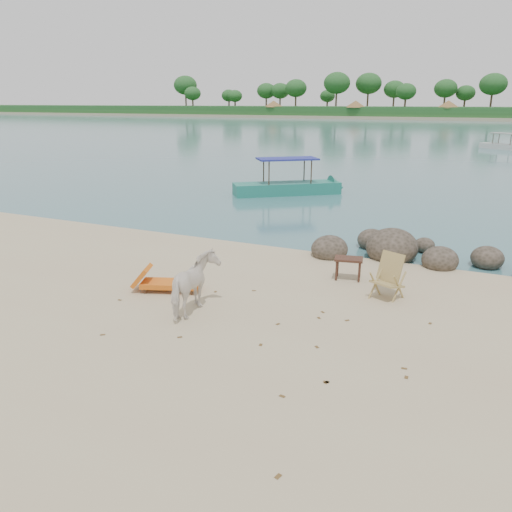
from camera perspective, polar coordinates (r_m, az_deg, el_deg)
The scene contains 11 objects.
water at distance 98.24m, azimuth 22.95°, elevation 13.35°, with size 400.00×400.00×0.00m, color #3B6E77.
far_shore at distance 178.16m, azimuth 24.16°, elevation 14.38°, with size 420.00×90.00×1.40m, color tan.
far_scenery at distance 144.81m, azimuth 23.98°, elevation 15.32°, with size 420.00×18.00×9.50m.
boulders at distance 15.28m, azimuth 16.66°, elevation 0.45°, with size 6.38×2.85×1.14m.
cow at distance 10.81m, azimuth -7.01°, elevation -3.45°, with size 0.69×1.51×1.28m, color white.
side_table at distance 13.07m, azimuth 10.49°, elevation -1.56°, with size 0.71×0.46×0.57m, color #301C13, non-canonical shape.
lounge_chair at distance 12.26m, azimuth -9.76°, elevation -2.92°, with size 1.74×0.61×0.52m, color #C86417, non-canonical shape.
deck_chair at distance 11.95m, azimuth 14.80°, elevation -2.51°, with size 0.65×0.72×1.02m, color #A48F52, non-canonical shape.
boat_near at distance 25.21m, azimuth 3.59°, elevation 10.44°, with size 6.00×1.35×2.93m, color #1F7465, non-canonical shape.
boat_mid at distance 55.40m, azimuth 26.59°, elevation 12.20°, with size 5.14×1.16×2.51m, color #BCBBB7, non-canonical shape.
dead_leaves at distance 9.82m, azimuth 3.08°, elevation -9.60°, with size 6.81×5.71×0.00m.
Camera 1 is at (3.99, -8.06, 4.44)m, focal length 35.00 mm.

